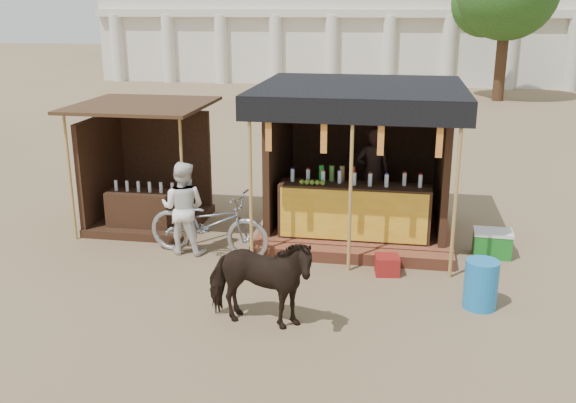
% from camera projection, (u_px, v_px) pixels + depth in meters
% --- Properties ---
extents(ground, '(120.00, 120.00, 0.00)m').
position_uv_depth(ground, '(269.00, 308.00, 9.09)').
color(ground, '#846B4C').
rests_on(ground, ground).
extents(main_stall, '(3.60, 3.61, 2.78)m').
position_uv_depth(main_stall, '(359.00, 180.00, 11.79)').
color(main_stall, '#964A31').
rests_on(main_stall, ground).
extents(secondary_stall, '(2.40, 2.40, 2.38)m').
position_uv_depth(secondary_stall, '(142.00, 181.00, 12.41)').
color(secondary_stall, '#392114').
rests_on(secondary_stall, ground).
extents(cow, '(1.60, 0.86, 1.30)m').
position_uv_depth(cow, '(259.00, 281.00, 8.40)').
color(cow, black).
rests_on(cow, ground).
extents(motorbike, '(2.25, 1.05, 1.14)m').
position_uv_depth(motorbike, '(208.00, 223.00, 10.88)').
color(motorbike, '#A0A1A8').
rests_on(motorbike, ground).
extents(bystander, '(0.81, 0.65, 1.61)m').
position_uv_depth(bystander, '(183.00, 208.00, 10.92)').
color(bystander, white).
rests_on(bystander, ground).
extents(blue_barrel, '(0.53, 0.53, 0.71)m').
position_uv_depth(blue_barrel, '(481.00, 284.00, 9.02)').
color(blue_barrel, '#1975BE').
rests_on(blue_barrel, ground).
extents(red_crate, '(0.41, 0.40, 0.30)m').
position_uv_depth(red_crate, '(387.00, 265.00, 10.21)').
color(red_crate, maroon).
rests_on(red_crate, ground).
extents(cooler, '(0.66, 0.47, 0.46)m').
position_uv_depth(cooler, '(492.00, 243.00, 10.92)').
color(cooler, '#1A7521').
rests_on(cooler, ground).
extents(background_building, '(26.00, 7.45, 8.18)m').
position_uv_depth(background_building, '(339.00, 7.00, 36.45)').
color(background_building, silver).
rests_on(background_building, ground).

